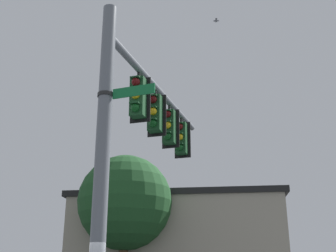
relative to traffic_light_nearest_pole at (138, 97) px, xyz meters
The scene contains 9 objects.
signal_pole 2.88m from the traffic_light_nearest_pole, 87.50° to the left, with size 0.31×0.31×7.70m, color slate.
mast_arm 1.79m from the traffic_light_nearest_pole, 92.44° to the right, with size 0.19×0.19×6.62m, color slate.
traffic_light_nearest_pole is the anchor object (origin of this frame).
traffic_light_mid_inner 1.20m from the traffic_light_nearest_pole, 92.47° to the right, with size 0.54×0.49×1.31m.
traffic_light_mid_outer 2.39m from the traffic_light_nearest_pole, 92.47° to the right, with size 0.54×0.49×1.31m.
traffic_light_arm_end 3.59m from the traffic_light_nearest_pole, 92.47° to the right, with size 0.54×0.49×1.31m.
street_name_sign 1.84m from the traffic_light_nearest_pole, 96.26° to the left, with size 1.29×0.35×0.22m.
bird_flying 4.82m from the traffic_light_nearest_pole, 120.72° to the right, with size 0.20×0.34×0.12m.
tree_by_storefront 10.80m from the traffic_light_nearest_pole, 66.21° to the right, with size 4.51×4.51×7.58m.
Camera 1 is at (-3.70, 7.66, 1.86)m, focal length 46.19 mm.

